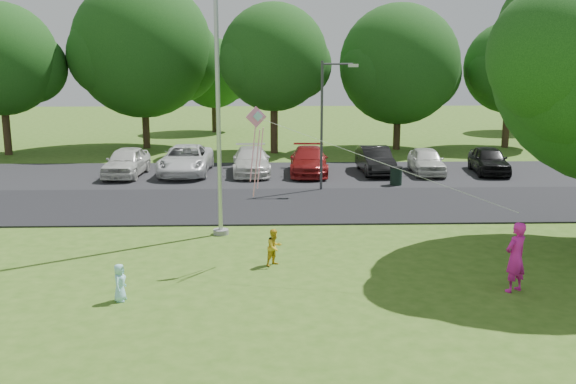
{
  "coord_description": "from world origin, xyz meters",
  "views": [
    {
      "loc": [
        -1.95,
        -15.15,
        5.66
      ],
      "look_at": [
        -1.35,
        4.0,
        1.6
      ],
      "focal_mm": 40.0,
      "sensor_mm": 36.0,
      "label": 1
    }
  ],
  "objects_px": {
    "flagpole": "(218,105)",
    "woman": "(516,257)",
    "street_lamp": "(327,114)",
    "child_yellow": "(274,247)",
    "trash_can": "(396,176)",
    "kite": "(263,135)",
    "child_blue": "(120,283)"
  },
  "relations": [
    {
      "from": "street_lamp",
      "to": "kite",
      "type": "distance_m",
      "value": 10.13
    },
    {
      "from": "woman",
      "to": "child_yellow",
      "type": "bearing_deg",
      "value": -50.55
    },
    {
      "from": "street_lamp",
      "to": "child_blue",
      "type": "distance_m",
      "value": 14.19
    },
    {
      "from": "trash_can",
      "to": "child_yellow",
      "type": "distance_m",
      "value": 12.19
    },
    {
      "from": "flagpole",
      "to": "woman",
      "type": "distance_m",
      "value": 9.86
    },
    {
      "from": "child_yellow",
      "to": "child_blue",
      "type": "distance_m",
      "value": 4.46
    },
    {
      "from": "trash_can",
      "to": "child_yellow",
      "type": "relative_size",
      "value": 0.85
    },
    {
      "from": "child_yellow",
      "to": "kite",
      "type": "height_order",
      "value": "kite"
    },
    {
      "from": "street_lamp",
      "to": "kite",
      "type": "height_order",
      "value": "street_lamp"
    },
    {
      "from": "flagpole",
      "to": "street_lamp",
      "type": "distance_m",
      "value": 7.95
    },
    {
      "from": "kite",
      "to": "child_yellow",
      "type": "bearing_deg",
      "value": -54.68
    },
    {
      "from": "street_lamp",
      "to": "child_blue",
      "type": "relative_size",
      "value": 6.04
    },
    {
      "from": "woman",
      "to": "child_yellow",
      "type": "distance_m",
      "value": 6.26
    },
    {
      "from": "street_lamp",
      "to": "child_blue",
      "type": "xyz_separation_m",
      "value": [
        -5.99,
        -12.55,
        -2.85
      ]
    },
    {
      "from": "trash_can",
      "to": "street_lamp",
      "type": "bearing_deg",
      "value": -164.9
    },
    {
      "from": "flagpole",
      "to": "child_blue",
      "type": "distance_m",
      "value": 7.12
    },
    {
      "from": "woman",
      "to": "child_blue",
      "type": "xyz_separation_m",
      "value": [
        -9.51,
        -0.34,
        -0.42
      ]
    },
    {
      "from": "trash_can",
      "to": "kite",
      "type": "bearing_deg",
      "value": -118.66
    },
    {
      "from": "flagpole",
      "to": "kite",
      "type": "distance_m",
      "value": 3.34
    },
    {
      "from": "kite",
      "to": "flagpole",
      "type": "bearing_deg",
      "value": 99.38
    },
    {
      "from": "street_lamp",
      "to": "trash_can",
      "type": "height_order",
      "value": "street_lamp"
    },
    {
      "from": "child_blue",
      "to": "flagpole",
      "type": "bearing_deg",
      "value": -11.89
    },
    {
      "from": "street_lamp",
      "to": "trash_can",
      "type": "relative_size",
      "value": 6.24
    },
    {
      "from": "street_lamp",
      "to": "woman",
      "type": "relative_size",
      "value": 3.13
    },
    {
      "from": "flagpole",
      "to": "child_blue",
      "type": "height_order",
      "value": "flagpole"
    },
    {
      "from": "street_lamp",
      "to": "child_yellow",
      "type": "distance_m",
      "value": 10.65
    },
    {
      "from": "flagpole",
      "to": "kite",
      "type": "relative_size",
      "value": 1.51
    },
    {
      "from": "flagpole",
      "to": "street_lamp",
      "type": "xyz_separation_m",
      "value": [
        4.04,
        6.8,
        -0.87
      ]
    },
    {
      "from": "woman",
      "to": "child_yellow",
      "type": "relative_size",
      "value": 1.7
    },
    {
      "from": "woman",
      "to": "kite",
      "type": "distance_m",
      "value": 7.14
    },
    {
      "from": "child_yellow",
      "to": "street_lamp",
      "type": "bearing_deg",
      "value": 33.46
    },
    {
      "from": "flagpole",
      "to": "street_lamp",
      "type": "bearing_deg",
      "value": 59.32
    }
  ]
}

